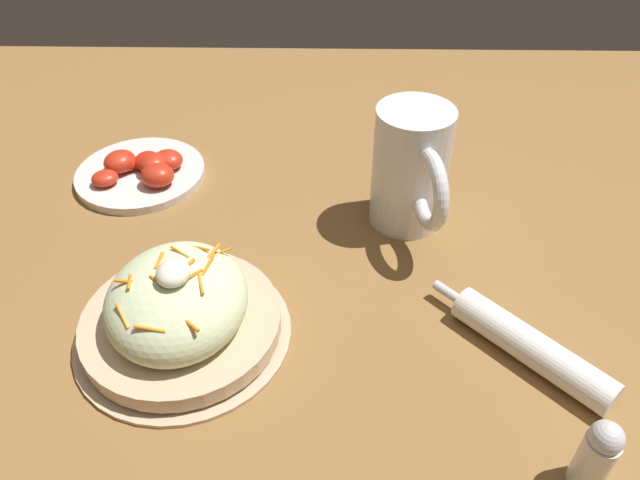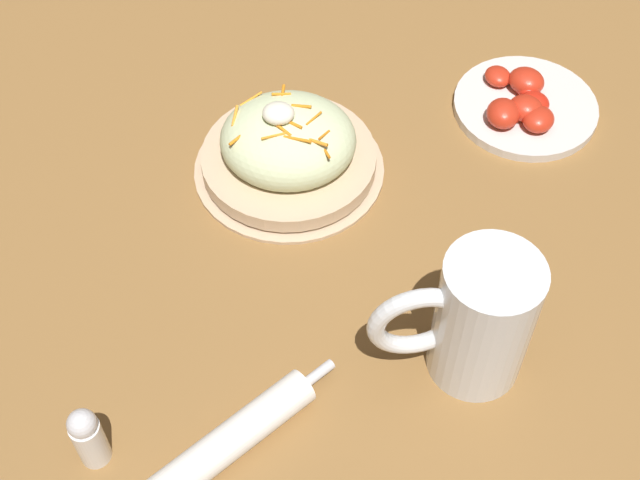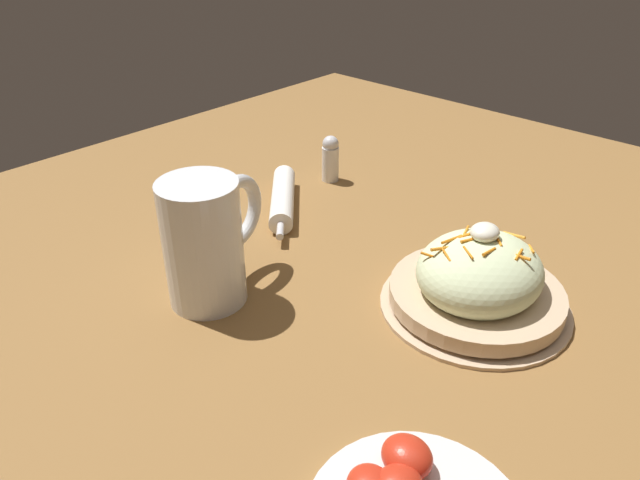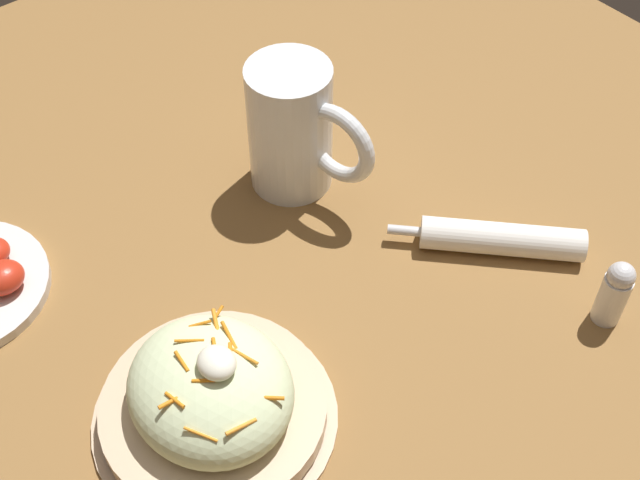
{
  "view_description": "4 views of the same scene",
  "coord_description": "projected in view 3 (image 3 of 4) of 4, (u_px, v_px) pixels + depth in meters",
  "views": [
    {
      "loc": [
        -0.45,
        -0.04,
        0.49
      ],
      "look_at": [
        0.04,
        -0.03,
        0.07
      ],
      "focal_mm": 33.75,
      "sensor_mm": 36.0,
      "label": 1
    },
    {
      "loc": [
        0.04,
        -0.6,
        0.78
      ],
      "look_at": [
        0.01,
        -0.04,
        0.06
      ],
      "focal_mm": 49.52,
      "sensor_mm": 36.0,
      "label": 2
    },
    {
      "loc": [
        0.52,
        0.37,
        0.44
      ],
      "look_at": [
        0.05,
        -0.06,
        0.06
      ],
      "focal_mm": 33.84,
      "sensor_mm": 36.0,
      "label": 3
    },
    {
      "loc": [
        -0.41,
        0.29,
        0.71
      ],
      "look_at": [
        0.03,
        -0.07,
        0.06
      ],
      "focal_mm": 48.23,
      "sensor_mm": 36.0,
      "label": 4
    }
  ],
  "objects": [
    {
      "name": "beer_mug",
      "position": [
        206.0,
        247.0,
        0.71
      ],
      "size": [
        0.16,
        0.09,
        0.16
      ],
      "color": "white",
      "rests_on": "ground_plane"
    },
    {
      "name": "napkin_roll",
      "position": [
        283.0,
        198.0,
        0.94
      ],
      "size": [
        0.17,
        0.16,
        0.04
      ],
      "color": "white",
      "rests_on": "ground_plane"
    },
    {
      "name": "salt_shaker",
      "position": [
        330.0,
        158.0,
        1.02
      ],
      "size": [
        0.03,
        0.03,
        0.08
      ],
      "color": "white",
      "rests_on": "ground_plane"
    },
    {
      "name": "ground_plane",
      "position": [
        384.0,
        284.0,
        0.77
      ],
      "size": [
        1.43,
        1.43,
        0.0
      ],
      "primitive_type": "plane",
      "color": "olive"
    },
    {
      "name": "salad_plate",
      "position": [
        478.0,
        282.0,
        0.71
      ],
      "size": [
        0.23,
        0.23,
        0.11
      ],
      "color": "#D1B28E",
      "rests_on": "ground_plane"
    }
  ]
}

